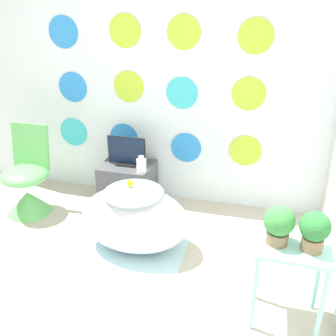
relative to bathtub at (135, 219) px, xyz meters
The scene contains 12 objects.
ground_plane 0.98m from the bathtub, 96.09° to the right, with size 12.00×12.00×0.00m, color #BCB29E.
wall_back_dotted 1.40m from the bathtub, 95.96° to the left, with size 4.31×0.05×2.60m.
rug 0.32m from the bathtub, 107.18° to the right, with size 0.95×0.90×0.01m.
bathtub is the anchor object (origin of this frame).
rubber_duck 0.31m from the bathtub, 132.45° to the left, with size 0.06×0.06×0.07m.
chair 1.23m from the bathtub, 166.68° to the left, with size 0.44×0.44×0.85m.
tv_cabinet 0.78m from the bathtub, 114.52° to the left, with size 0.52×0.40×0.42m.
tv 0.82m from the bathtub, 114.46° to the left, with size 0.38×0.12×0.29m.
vase 0.63m from the bathtub, 102.37° to the left, with size 0.09×0.09×0.17m.
side_table 1.33m from the bathtub, 22.57° to the right, with size 0.45×0.34×0.58m.
potted_plant_left 1.30m from the bathtub, 23.99° to the right, with size 0.19×0.19×0.25m.
potted_plant_right 1.48m from the bathtub, 21.43° to the right, with size 0.18×0.18×0.26m.
Camera 1 is at (1.08, -1.67, 2.02)m, focal length 42.00 mm.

